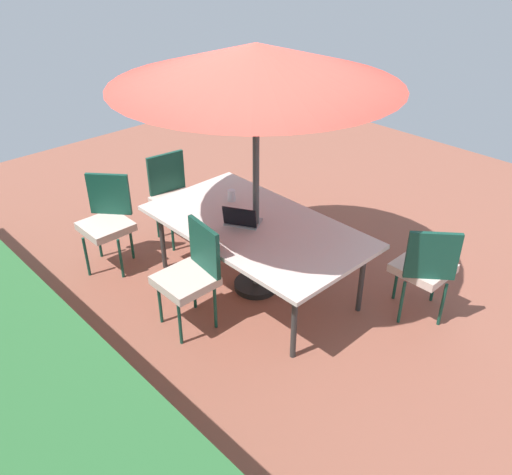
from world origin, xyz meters
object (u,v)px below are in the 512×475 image
(patio_umbrella, at_px, (256,66))
(chair_southwest, at_px, (425,266))
(cup, at_px, (231,195))
(chair_east, at_px, (174,194))
(dining_table, at_px, (256,228))
(laptop, at_px, (242,220))
(chair_northeast, at_px, (107,218))
(chair_north, at_px, (191,272))

(patio_umbrella, bearing_deg, chair_southwest, -149.79)
(patio_umbrella, height_order, chair_southwest, patio_umbrella)
(cup, bearing_deg, chair_east, 8.93)
(dining_table, bearing_deg, laptop, 49.09)
(chair_southwest, distance_m, laptop, 1.71)
(chair_southwest, xyz_separation_m, chair_northeast, (2.73, 1.60, 0.00))
(chair_northeast, bearing_deg, chair_north, -39.69)
(chair_north, xyz_separation_m, chair_northeast, (1.37, 0.03, 0.00))
(dining_table, height_order, patio_umbrella, patio_umbrella)
(chair_east, xyz_separation_m, cup, (-0.83, -0.13, 0.24))
(chair_east, bearing_deg, patio_umbrella, -83.49)
(chair_southwest, height_order, cup, chair_southwest)
(patio_umbrella, distance_m, cup, 1.50)
(chair_northeast, distance_m, laptop, 1.49)
(chair_southwest, bearing_deg, laptop, -9.49)
(chair_southwest, bearing_deg, patio_umbrella, -10.93)
(patio_umbrella, relative_size, laptop, 6.08)
(chair_southwest, bearing_deg, chair_northeast, -10.80)
(dining_table, bearing_deg, chair_southwest, -149.79)
(chair_north, relative_size, laptop, 2.46)
(chair_southwest, height_order, laptop, chair_southwest)
(patio_umbrella, bearing_deg, chair_north, 89.95)
(chair_north, distance_m, laptop, 0.72)
(chair_northeast, relative_size, cup, 8.33)
(laptop, relative_size, cup, 3.39)
(chair_southwest, distance_m, chair_northeast, 3.16)
(dining_table, height_order, chair_north, chair_north)
(chair_east, distance_m, cup, 0.88)
(dining_table, relative_size, chair_north, 2.20)
(chair_north, height_order, laptop, chair_north)
(chair_north, distance_m, chair_northeast, 1.37)
(dining_table, height_order, chair_east, chair_east)
(chair_northeast, height_order, cup, chair_northeast)
(chair_northeast, bearing_deg, dining_table, -10.44)
(chair_east, bearing_deg, chair_north, -113.11)
(chair_northeast, bearing_deg, chair_southwest, -10.57)
(chair_southwest, bearing_deg, chair_east, -25.39)
(chair_north, bearing_deg, chair_southwest, 55.78)
(cup, bearing_deg, chair_southwest, -161.34)
(patio_umbrella, distance_m, chair_north, 1.81)
(dining_table, height_order, chair_northeast, chair_northeast)
(patio_umbrella, distance_m, laptop, 1.41)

